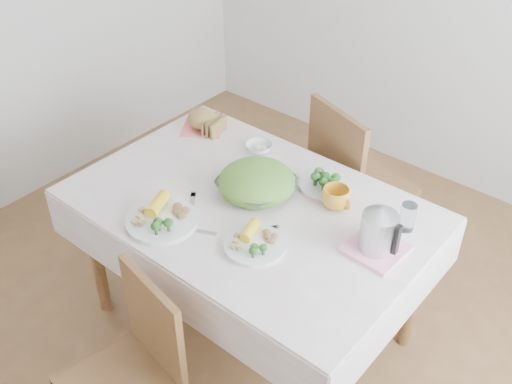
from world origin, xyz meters
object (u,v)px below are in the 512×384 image
Objects in this scene: dinner_plate_left at (162,221)px; dinner_plate_right at (255,245)px; dining_table at (250,269)px; chair_far at (361,185)px; salad_bowl at (257,187)px; electric_kettle at (379,226)px; chair_near at (118,378)px; yellow_mug at (336,198)px.

dinner_plate_right is (0.38, 0.13, 0.00)m from dinner_plate_left.
chair_far reaches higher than dining_table.
electric_kettle is at bearing 1.51° from salad_bowl.
dining_table is 1.66× the size of chair_near.
electric_kettle is at bearing 70.70° from chair_near.
dining_table is at bearing 166.88° from electric_kettle.
yellow_mug is (0.48, 0.54, 0.04)m from dinner_plate_left.
dining_table is 0.80m from chair_far.
chair_far is at bearing 82.74° from dining_table.
dinner_plate_right is at bearing -45.37° from dining_table.
chair_near is 4.36× the size of electric_kettle.
chair_far is 3.94× the size of dinner_plate_right.
yellow_mug is at bearing 87.26° from chair_near.
dinner_plate_left is 0.40m from dinner_plate_right.
chair_far is at bearing 80.64° from salad_bowl.
yellow_mug is (0.31, 0.14, 0.01)m from salad_bowl.
electric_kettle reaches higher than chair_far.
salad_bowl is at bearing 99.48° from chair_far.
chair_far is at bearing 95.52° from dinner_plate_right.
chair_far is 0.70m from yellow_mug.
salad_bowl is 0.35m from dinner_plate_right.
salad_bowl is (-0.02, 0.07, 0.43)m from dining_table.
chair_near is at bearing 107.28° from chair_far.
chair_far is 0.80m from salad_bowl.
yellow_mug is at bearing 127.23° from chair_far.
dinner_plate_left is at bearing 126.97° from chair_near.
dining_table is 0.55m from dinner_plate_left.
chair_far reaches higher than dinner_plate_left.
dining_table is 0.82m from chair_near.
electric_kettle is at bearing -25.16° from yellow_mug.
chair_near is 0.70m from dinner_plate_right.
dinner_plate_left is 1.53× the size of electric_kettle.
dinner_plate_left is (-0.19, -0.33, 0.40)m from dining_table.
yellow_mug is (0.24, 1.02, 0.34)m from chair_near.
dinner_plate_right is (0.14, 0.61, 0.31)m from chair_near.
dinner_plate_left is 0.72m from yellow_mug.
chair_far is 0.94m from electric_kettle.
salad_bowl is at bearing 159.80° from electric_kettle.
yellow_mug is at bearing 24.71° from salad_bowl.
electric_kettle is (0.56, 0.09, 0.51)m from dining_table.
chair_far is at bearing 101.62° from electric_kettle.
dinner_plate_right is (0.10, -0.99, 0.31)m from chair_far.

